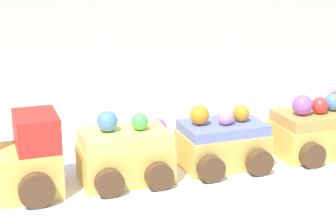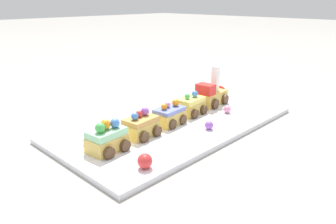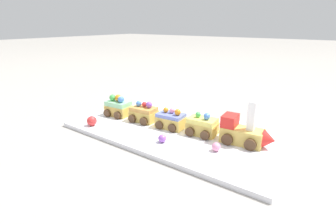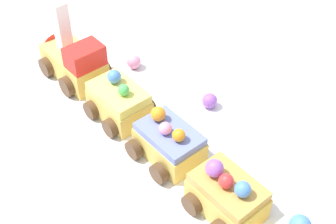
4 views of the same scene
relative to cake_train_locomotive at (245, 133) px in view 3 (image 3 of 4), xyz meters
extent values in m
plane|color=gray|center=(-0.19, -0.02, -0.04)|extent=(10.00, 10.00, 0.00)
cube|color=white|center=(-0.19, -0.02, -0.03)|extent=(0.62, 0.33, 0.01)
cube|color=#E0BC56|center=(-0.01, 0.00, -0.01)|extent=(0.11, 0.06, 0.04)
cube|color=red|center=(-0.04, 0.00, 0.03)|extent=(0.04, 0.05, 0.03)
cone|color=red|center=(0.06, 0.01, 0.00)|extent=(0.03, 0.05, 0.05)
cube|color=white|center=(0.01, 0.00, 0.02)|extent=(0.02, 0.02, 0.02)
cube|color=white|center=(0.01, 0.00, 0.04)|extent=(0.02, 0.02, 0.02)
cube|color=white|center=(0.01, 0.00, 0.06)|extent=(0.02, 0.02, 0.02)
cube|color=white|center=(0.01, 0.00, 0.08)|extent=(0.02, 0.02, 0.02)
cylinder|color=#4C331E|center=(0.02, -0.03, -0.01)|extent=(0.03, 0.01, 0.03)
cylinder|color=#4C331E|center=(0.02, 0.03, -0.01)|extent=(0.03, 0.01, 0.03)
cylinder|color=#4C331E|center=(-0.03, -0.03, -0.01)|extent=(0.03, 0.01, 0.03)
cylinder|color=#4C331E|center=(-0.04, 0.03, -0.01)|extent=(0.03, 0.01, 0.03)
cube|color=#E0BC56|center=(-0.12, -0.01, -0.01)|extent=(0.08, 0.06, 0.03)
cube|color=#EFE066|center=(-0.12, -0.01, 0.01)|extent=(0.08, 0.06, 0.01)
sphere|color=#4CBC56|center=(-0.13, -0.01, 0.03)|extent=(0.02, 0.02, 0.02)
sphere|color=#4C84E0|center=(-0.10, -0.01, 0.03)|extent=(0.02, 0.02, 0.02)
cylinder|color=#4C331E|center=(-0.09, -0.04, -0.02)|extent=(0.03, 0.01, 0.02)
cylinder|color=#4C331E|center=(-0.10, 0.02, -0.02)|extent=(0.03, 0.01, 0.02)
cylinder|color=#4C331E|center=(-0.14, -0.04, -0.02)|extent=(0.03, 0.01, 0.02)
cylinder|color=#4C331E|center=(-0.14, 0.02, -0.02)|extent=(0.03, 0.01, 0.02)
cube|color=#E0BC56|center=(-0.21, -0.02, -0.01)|extent=(0.08, 0.06, 0.03)
cube|color=#6B7AC6|center=(-0.21, -0.02, 0.01)|extent=(0.08, 0.06, 0.01)
sphere|color=orange|center=(-0.23, -0.03, 0.02)|extent=(0.02, 0.02, 0.02)
sphere|color=pink|center=(-0.21, -0.02, 0.02)|extent=(0.02, 0.02, 0.02)
sphere|color=orange|center=(-0.19, -0.02, 0.02)|extent=(0.02, 0.02, 0.02)
cylinder|color=#4C331E|center=(-0.19, -0.05, -0.02)|extent=(0.03, 0.01, 0.02)
cylinder|color=#4C331E|center=(-0.19, 0.01, -0.02)|extent=(0.03, 0.01, 0.02)
cylinder|color=#4C331E|center=(-0.23, -0.05, -0.02)|extent=(0.03, 0.01, 0.02)
cylinder|color=#4C331E|center=(-0.24, 0.01, -0.02)|extent=(0.03, 0.01, 0.02)
cube|color=#E0BC56|center=(-0.31, -0.03, -0.01)|extent=(0.08, 0.06, 0.03)
cube|color=#CC9347|center=(-0.31, -0.03, 0.01)|extent=(0.08, 0.06, 0.01)
sphere|color=#4C84E0|center=(-0.33, -0.03, 0.02)|extent=(0.02, 0.02, 0.02)
sphere|color=red|center=(-0.31, -0.02, 0.02)|extent=(0.02, 0.02, 0.02)
sphere|color=#9956C6|center=(-0.29, -0.02, 0.03)|extent=(0.02, 0.02, 0.02)
cylinder|color=#4C331E|center=(-0.29, -0.06, -0.02)|extent=(0.03, 0.01, 0.02)
cylinder|color=#4C331E|center=(-0.29, 0.01, -0.02)|extent=(0.03, 0.01, 0.02)
cylinder|color=#4C331E|center=(-0.33, -0.06, -0.02)|extent=(0.03, 0.01, 0.02)
cylinder|color=#4C331E|center=(-0.34, 0.00, -0.02)|extent=(0.03, 0.01, 0.02)
cube|color=#E0BC56|center=(-0.41, -0.04, -0.01)|extent=(0.08, 0.06, 0.03)
cube|color=#93DBA3|center=(-0.41, -0.04, 0.01)|extent=(0.08, 0.06, 0.01)
sphere|color=#4CBC56|center=(-0.43, -0.04, 0.03)|extent=(0.02, 0.02, 0.02)
sphere|color=orange|center=(-0.42, -0.04, 0.03)|extent=(0.02, 0.02, 0.02)
sphere|color=#4C84E0|center=(-0.40, -0.04, 0.03)|extent=(0.02, 0.02, 0.02)
cylinder|color=#4C331E|center=(-0.39, -0.07, -0.02)|extent=(0.03, 0.01, 0.02)
cylinder|color=#4C331E|center=(-0.40, 0.00, -0.02)|extent=(0.03, 0.01, 0.02)
cylinder|color=#4C331E|center=(-0.43, -0.07, -0.02)|extent=(0.03, 0.01, 0.02)
cylinder|color=#4C331E|center=(-0.44, -0.01, -0.02)|extent=(0.03, 0.01, 0.02)
sphere|color=#9956C6|center=(-0.17, -0.12, -0.02)|extent=(0.02, 0.02, 0.02)
sphere|color=pink|center=(-0.04, -0.08, -0.02)|extent=(0.02, 0.02, 0.02)
sphere|color=red|center=(-0.41, -0.15, -0.01)|extent=(0.03, 0.03, 0.03)
camera|label=1|loc=(-0.04, 0.45, 0.17)|focal=60.00mm
camera|label=2|loc=(-0.77, -0.56, 0.27)|focal=35.00mm
camera|label=3|loc=(0.20, -0.60, 0.26)|focal=28.00mm
camera|label=4|loc=(-0.52, 0.20, 0.40)|focal=50.00mm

